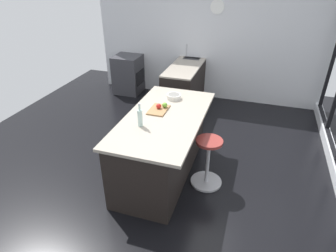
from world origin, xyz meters
name	(u,v)px	position (x,y,z in m)	size (l,w,h in m)	color
ground_plane	(168,159)	(0.00, 0.00, 0.00)	(7.04, 7.04, 0.00)	black
interior_partition_left	(207,39)	(-2.71, 0.00, 1.31)	(0.15, 4.94, 2.61)	silver
sink_cabinet	(189,80)	(-2.36, -0.28, 0.46)	(2.26, 0.60, 1.19)	black
oven_range	(128,74)	(-2.36, -1.75, 0.44)	(0.60, 0.61, 0.88)	#38383D
kitchen_island	(162,145)	(0.31, 0.00, 0.47)	(1.98, 1.02, 0.94)	black
stool_by_window	(208,163)	(0.36, 0.69, 0.34)	(0.44, 0.44, 0.71)	#B7B7BC
cutting_board	(159,110)	(0.17, -0.09, 0.95)	(0.36, 0.24, 0.02)	olive
apple_red	(159,106)	(0.15, -0.09, 0.99)	(0.07, 0.07, 0.07)	red
apple_green	(165,105)	(0.09, -0.02, 0.99)	(0.07, 0.07, 0.07)	#609E2D
water_bottle	(140,117)	(0.65, -0.16, 1.06)	(0.06, 0.06, 0.31)	silver
fruit_bowl	(174,96)	(-0.28, 0.00, 0.98)	(0.21, 0.21, 0.07)	silver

